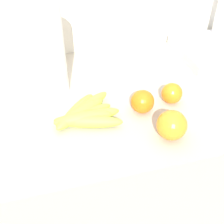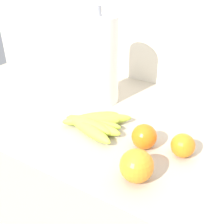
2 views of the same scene
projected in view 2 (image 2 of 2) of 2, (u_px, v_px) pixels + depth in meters
name	position (u px, v px, depth m)	size (l,w,h in m)	color
wall_back	(183.00, 142.00, 1.23)	(2.11, 0.06, 1.30)	silver
banana_bunch	(92.00, 123.00, 0.84)	(0.20, 0.18, 0.04)	#AECA3F
orange_center	(137.00, 166.00, 0.64)	(0.08, 0.08, 0.08)	orange
orange_right	(145.00, 137.00, 0.75)	(0.07, 0.07, 0.07)	orange
orange_back_left	(183.00, 145.00, 0.72)	(0.06, 0.06, 0.06)	orange
paper_towel_roll	(100.00, 61.00, 0.93)	(0.13, 0.13, 0.33)	white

